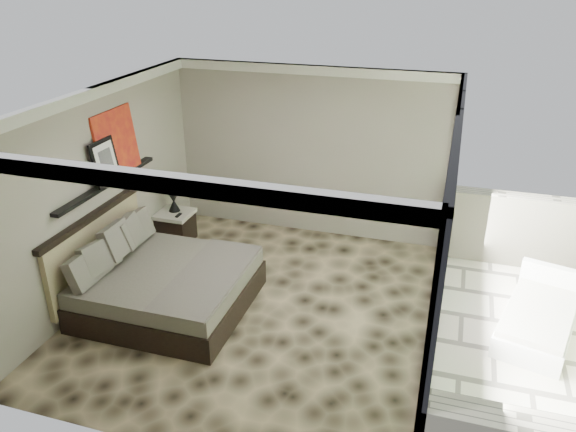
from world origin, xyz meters
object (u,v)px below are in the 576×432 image
(table_lamp, at_px, (173,189))
(lounger, at_px, (539,319))
(nightstand, at_px, (176,226))
(bed, at_px, (161,283))

(table_lamp, distance_m, lounger, 5.64)
(table_lamp, bearing_deg, nightstand, -64.07)
(table_lamp, bearing_deg, lounger, -9.97)
(bed, height_order, lounger, bed)
(bed, height_order, table_lamp, bed)
(bed, distance_m, table_lamp, 2.04)
(nightstand, height_order, table_lamp, table_lamp)
(lounger, bearing_deg, nightstand, -174.46)
(nightstand, bearing_deg, lounger, -26.51)
(bed, relative_size, lounger, 1.23)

